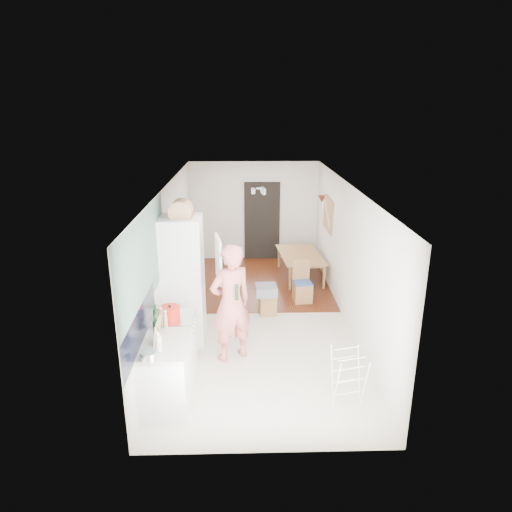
{
  "coord_description": "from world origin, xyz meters",
  "views": [
    {
      "loc": [
        -0.26,
        -7.78,
        3.84
      ],
      "look_at": [
        -0.04,
        0.2,
        1.17
      ],
      "focal_mm": 32.0,
      "sensor_mm": 36.0,
      "label": 1
    }
  ],
  "objects_px": {
    "dining_chair": "(303,282)",
    "stool": "(267,304)",
    "drying_rack": "(348,377)",
    "dining_table": "(301,268)",
    "person": "(231,293)"
  },
  "relations": [
    {
      "from": "person",
      "to": "stool",
      "type": "distance_m",
      "value": 1.93
    },
    {
      "from": "drying_rack",
      "to": "dining_table",
      "type": "bearing_deg",
      "value": 76.81
    },
    {
      "from": "person",
      "to": "drying_rack",
      "type": "xyz_separation_m",
      "value": [
        1.58,
        -1.17,
        -0.74
      ]
    },
    {
      "from": "dining_chair",
      "to": "stool",
      "type": "height_order",
      "value": "dining_chair"
    },
    {
      "from": "person",
      "to": "dining_chair",
      "type": "height_order",
      "value": "person"
    },
    {
      "from": "dining_table",
      "to": "drying_rack",
      "type": "xyz_separation_m",
      "value": [
        0.06,
        -4.64,
        0.13
      ]
    },
    {
      "from": "dining_table",
      "to": "dining_chair",
      "type": "bearing_deg",
      "value": 168.87
    },
    {
      "from": "drying_rack",
      "to": "stool",
      "type": "bearing_deg",
      "value": 94.95
    },
    {
      "from": "dining_table",
      "to": "dining_chair",
      "type": "distance_m",
      "value": 1.36
    },
    {
      "from": "person",
      "to": "drying_rack",
      "type": "relative_size",
      "value": 2.95
    },
    {
      "from": "person",
      "to": "dining_table",
      "type": "bearing_deg",
      "value": -142.48
    },
    {
      "from": "person",
      "to": "dining_table",
      "type": "height_order",
      "value": "person"
    },
    {
      "from": "stool",
      "to": "drying_rack",
      "type": "bearing_deg",
      "value": -71.17
    },
    {
      "from": "dining_table",
      "to": "dining_chair",
      "type": "relative_size",
      "value": 1.64
    },
    {
      "from": "stool",
      "to": "drying_rack",
      "type": "height_order",
      "value": "drying_rack"
    }
  ]
}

